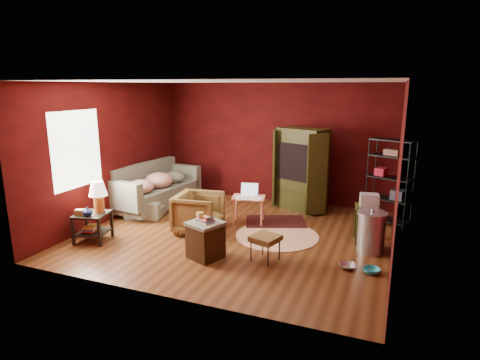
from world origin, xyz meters
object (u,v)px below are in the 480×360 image
Objects in this scene: tv_armoire at (301,168)px; sofa at (155,193)px; side_table at (95,206)px; wire_shelving at (391,178)px; hamper at (205,239)px; armchair at (199,211)px; laptop_desk at (249,200)px.

sofa is at bearing -136.25° from tv_armoire.
side_table is at bearing -110.21° from tv_armoire.
sofa is at bearing 92.61° from side_table.
side_table reaches higher than sofa.
wire_shelving reaches higher than side_table.
hamper is at bearing -111.06° from wire_shelving.
side_table is (0.09, -2.03, 0.28)m from sofa.
sofa is at bearing 51.72° from armchair.
tv_armoire reaches higher than laptop_desk.
laptop_desk reaches higher than hamper.
side_table reaches higher than hamper.
tv_armoire reaches higher than hamper.
laptop_desk is at bearing -47.34° from armchair.
armchair is 1.20× the size of hamper.
tv_armoire is (3.06, 1.19, 0.58)m from sofa.
wire_shelving is at bearing 30.42° from side_table.
armchair is 0.48× the size of wire_shelving.
hamper is 0.40× the size of wire_shelving.
armchair is 1.09m from laptop_desk.
armchair reaches higher than sofa.
hamper is (0.64, -1.02, -0.10)m from armchair.
laptop_desk reaches higher than sofa.
armchair is 0.77× the size of side_table.
hamper is 1.85m from laptop_desk.
tv_armoire is at bearing -168.54° from wire_shelving.
armchair is (1.62, -0.98, 0.05)m from sofa.
armchair is 1.86m from side_table.
sofa is 2.33m from laptop_desk.
tv_armoire reaches higher than armchair.
laptop_desk is at bearing -96.30° from tv_armoire.
wire_shelving reaches higher than laptop_desk.
wire_shelving is at bearing -95.15° from sofa.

